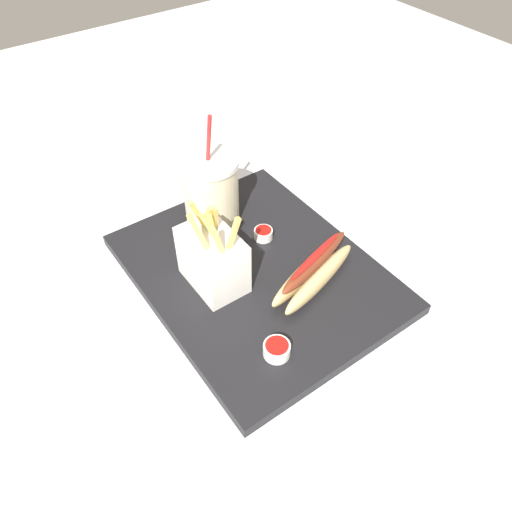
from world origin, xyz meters
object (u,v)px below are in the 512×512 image
fries_basket (213,259)px  soda_cup (211,191)px  ketchup_cup_2 (277,349)px  ketchup_cup_1 (232,245)px  ketchup_cup_3 (263,233)px  hot_dog_1 (314,271)px

fries_basket → soda_cup: bearing=148.9°
soda_cup → ketchup_cup_2: size_ratio=5.54×
ketchup_cup_1 → ketchup_cup_3: 0.06m
ketchup_cup_1 → ketchup_cup_2: 0.23m
fries_basket → ketchup_cup_1: size_ratio=4.28×
ketchup_cup_2 → soda_cup: bearing=164.9°
fries_basket → ketchup_cup_3: size_ratio=4.87×
ketchup_cup_1 → ketchup_cup_3: bearing=83.6°
soda_cup → ketchup_cup_2: (0.30, -0.08, -0.06)m
ketchup_cup_2 → ketchup_cup_3: (-0.21, 0.13, -0.00)m
fries_basket → hot_dog_1: bearing=53.2°
ketchup_cup_3 → soda_cup: bearing=-153.6°
hot_dog_1 → soda_cup: bearing=-167.9°
hot_dog_1 → ketchup_cup_3: 0.13m
ketchup_cup_3 → ketchup_cup_1: bearing=-96.4°
ketchup_cup_2 → ketchup_cup_3: bearing=148.4°
fries_basket → ketchup_cup_3: 0.14m
fries_basket → ketchup_cup_1: fries_basket is taller
fries_basket → hot_dog_1: 0.16m
soda_cup → fries_basket: 0.15m
ketchup_cup_1 → fries_basket: bearing=-54.7°
soda_cup → ketchup_cup_2: 0.32m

